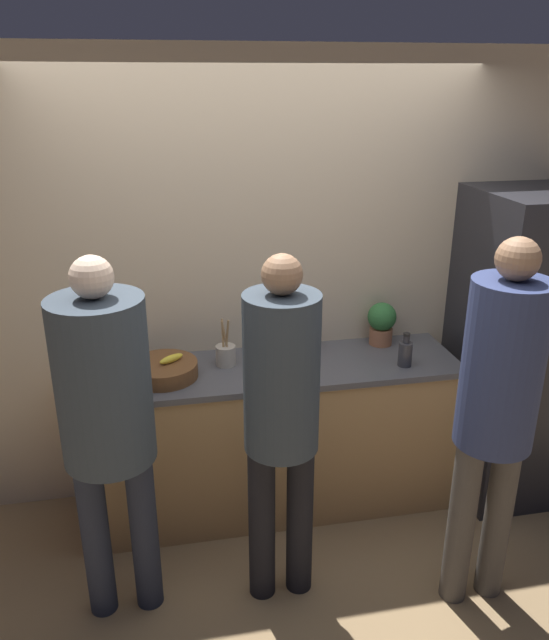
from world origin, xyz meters
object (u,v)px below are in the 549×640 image
at_px(person_center, 281,407).
at_px(fruit_bowl, 163,370).
at_px(refrigerator, 520,348).
at_px(potted_plant, 382,322).
at_px(person_left, 106,409).
at_px(person_right, 497,400).
at_px(bottle_dark, 405,353).
at_px(cup_red, 312,342).
at_px(utensil_crock, 226,354).

distance_m(person_center, fruit_bowl, 0.84).
bearing_deg(refrigerator, potted_plant, 162.98).
bearing_deg(person_left, potted_plant, 27.92).
xyz_separation_m(refrigerator, person_right, (-0.65, -0.84, 0.17)).
distance_m(bottle_dark, potted_plant, 0.32).
relative_size(cup_red, potted_plant, 0.33).
height_order(fruit_bowl, cup_red, fruit_bowl).
height_order(person_center, fruit_bowl, person_center).
relative_size(refrigerator, fruit_bowl, 5.02).
bearing_deg(person_center, person_left, 176.80).
relative_size(fruit_bowl, cup_red, 4.28).
relative_size(utensil_crock, cup_red, 3.13).
relative_size(person_center, cup_red, 20.27).
relative_size(person_right, fruit_bowl, 4.95).
xyz_separation_m(person_left, potted_plant, (1.56, 0.82, -0.03)).
xyz_separation_m(refrigerator, potted_plant, (-0.79, 0.24, 0.13)).
distance_m(refrigerator, fruit_bowl, 2.09).
relative_size(person_center, utensil_crock, 6.48).
relative_size(person_left, potted_plant, 6.83).
bearing_deg(person_right, person_left, 171.58).
xyz_separation_m(utensil_crock, potted_plant, (0.96, 0.11, 0.08)).
bearing_deg(person_left, cup_red, 36.75).
distance_m(person_right, fruit_bowl, 1.69).
bearing_deg(person_right, refrigerator, 52.27).
xyz_separation_m(person_left, person_right, (1.70, -0.25, 0.00)).
bearing_deg(refrigerator, cup_red, 167.79).
distance_m(fruit_bowl, potted_plant, 1.32).
height_order(bottle_dark, cup_red, bottle_dark).
relative_size(bottle_dark, cup_red, 2.26).
relative_size(refrigerator, person_left, 1.04).
relative_size(person_left, cup_red, 20.53).
xyz_separation_m(person_right, cup_red, (-0.56, 1.10, -0.14)).
bearing_deg(person_right, cup_red, 117.23).
height_order(person_left, cup_red, person_left).
relative_size(fruit_bowl, bottle_dark, 1.89).
bearing_deg(refrigerator, person_left, -166.01).
height_order(refrigerator, person_right, refrigerator).
distance_m(refrigerator, person_center, 1.70).
distance_m(cup_red, potted_plant, 0.44).
xyz_separation_m(refrigerator, person_center, (-1.58, -0.63, 0.12)).
distance_m(fruit_bowl, utensil_crock, 0.36).
bearing_deg(cup_red, refrigerator, -12.21).
bearing_deg(person_center, bottle_dark, 33.88).
height_order(person_left, fruit_bowl, person_left).
distance_m(fruit_bowl, bottle_dark, 1.33).
relative_size(person_right, potted_plant, 7.04).
distance_m(person_right, bottle_dark, 0.77).
bearing_deg(fruit_bowl, person_right, -31.16).
height_order(refrigerator, person_left, refrigerator).
relative_size(utensil_crock, bottle_dark, 1.39).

